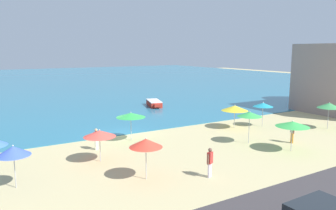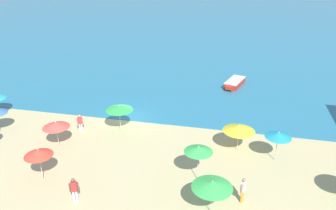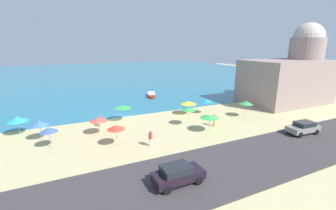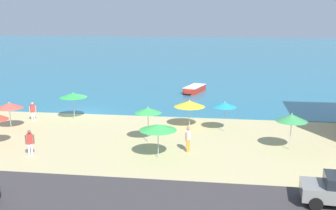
{
  "view_description": "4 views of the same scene",
  "coord_description": "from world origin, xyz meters",
  "px_view_note": "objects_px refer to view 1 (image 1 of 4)",
  "views": [
    {
      "loc": [
        -10.69,
        -25.23,
        7.17
      ],
      "look_at": [
        4.94,
        0.75,
        2.09
      ],
      "focal_mm": 35.0,
      "sensor_mm": 36.0,
      "label": 1
    },
    {
      "loc": [
        9.47,
        -25.51,
        13.51
      ],
      "look_at": [
        3.39,
        1.73,
        1.17
      ],
      "focal_mm": 35.0,
      "sensor_mm": 36.0,
      "label": 2
    },
    {
      "loc": [
        -7.18,
        -32.07,
        10.44
      ],
      "look_at": [
        6.21,
        -3.43,
        2.04
      ],
      "focal_mm": 24.0,
      "sensor_mm": 36.0,
      "label": 3
    },
    {
      "loc": [
        12.76,
        -35.3,
        9.13
      ],
      "look_at": [
        7.75,
        0.47,
        0.96
      ],
      "focal_mm": 45.0,
      "sensor_mm": 36.0,
      "label": 4
    }
  ],
  "objects_px": {
    "beach_umbrella_8": "(235,108)",
    "bather_1": "(96,138)",
    "beach_umbrella_3": "(263,105)",
    "beach_umbrella_9": "(146,143)",
    "beach_umbrella_7": "(100,134)",
    "skiff_nearshore": "(154,103)",
    "beach_umbrella_11": "(250,114)",
    "beach_umbrella_1": "(131,115)",
    "bather_2": "(210,161)",
    "beach_umbrella_6": "(329,105)",
    "beach_umbrella_0": "(293,124)",
    "bather_0": "(292,131)",
    "beach_umbrella_5": "(13,151)"
  },
  "relations": [
    {
      "from": "beach_umbrella_11",
      "to": "beach_umbrella_8",
      "type": "bearing_deg",
      "value": 60.2
    },
    {
      "from": "beach_umbrella_1",
      "to": "bather_1",
      "type": "bearing_deg",
      "value": -162.39
    },
    {
      "from": "beach_umbrella_5",
      "to": "bather_1",
      "type": "height_order",
      "value": "beach_umbrella_5"
    },
    {
      "from": "beach_umbrella_1",
      "to": "beach_umbrella_6",
      "type": "height_order",
      "value": "beach_umbrella_6"
    },
    {
      "from": "beach_umbrella_8",
      "to": "skiff_nearshore",
      "type": "height_order",
      "value": "beach_umbrella_8"
    },
    {
      "from": "beach_umbrella_3",
      "to": "skiff_nearshore",
      "type": "height_order",
      "value": "beach_umbrella_3"
    },
    {
      "from": "beach_umbrella_11",
      "to": "bather_0",
      "type": "height_order",
      "value": "beach_umbrella_11"
    },
    {
      "from": "beach_umbrella_1",
      "to": "beach_umbrella_11",
      "type": "distance_m",
      "value": 9.3
    },
    {
      "from": "beach_umbrella_3",
      "to": "beach_umbrella_9",
      "type": "height_order",
      "value": "beach_umbrella_9"
    },
    {
      "from": "beach_umbrella_0",
      "to": "beach_umbrella_9",
      "type": "bearing_deg",
      "value": 176.37
    },
    {
      "from": "beach_umbrella_6",
      "to": "bather_2",
      "type": "height_order",
      "value": "beach_umbrella_6"
    },
    {
      "from": "beach_umbrella_6",
      "to": "bather_1",
      "type": "xyz_separation_m",
      "value": [
        -20.4,
        4.78,
        -1.31
      ]
    },
    {
      "from": "beach_umbrella_9",
      "to": "bather_0",
      "type": "xyz_separation_m",
      "value": [
        13.13,
        0.62,
        -1.15
      ]
    },
    {
      "from": "beach_umbrella_6",
      "to": "beach_umbrella_9",
      "type": "height_order",
      "value": "beach_umbrella_6"
    },
    {
      "from": "beach_umbrella_6",
      "to": "beach_umbrella_9",
      "type": "relative_size",
      "value": 1.04
    },
    {
      "from": "bather_1",
      "to": "beach_umbrella_6",
      "type": "bearing_deg",
      "value": -13.19
    },
    {
      "from": "beach_umbrella_1",
      "to": "skiff_nearshore",
      "type": "distance_m",
      "value": 16.16
    },
    {
      "from": "beach_umbrella_11",
      "to": "bather_1",
      "type": "distance_m",
      "value": 11.7
    },
    {
      "from": "beach_umbrella_3",
      "to": "bather_2",
      "type": "bearing_deg",
      "value": -148.59
    },
    {
      "from": "beach_umbrella_9",
      "to": "beach_umbrella_5",
      "type": "bearing_deg",
      "value": 158.62
    },
    {
      "from": "beach_umbrella_3",
      "to": "beach_umbrella_8",
      "type": "height_order",
      "value": "beach_umbrella_3"
    },
    {
      "from": "beach_umbrella_7",
      "to": "skiff_nearshore",
      "type": "relative_size",
      "value": 0.51
    },
    {
      "from": "beach_umbrella_3",
      "to": "beach_umbrella_9",
      "type": "bearing_deg",
      "value": -159.29
    },
    {
      "from": "skiff_nearshore",
      "to": "bather_1",
      "type": "bearing_deg",
      "value": -131.51
    },
    {
      "from": "beach_umbrella_1",
      "to": "bather_1",
      "type": "xyz_separation_m",
      "value": [
        -3.23,
        -1.03,
        -1.18
      ]
    },
    {
      "from": "beach_umbrella_3",
      "to": "beach_umbrella_8",
      "type": "distance_m",
      "value": 2.9
    },
    {
      "from": "beach_umbrella_9",
      "to": "beach_umbrella_6",
      "type": "bearing_deg",
      "value": 5.78
    },
    {
      "from": "beach_umbrella_3",
      "to": "bather_2",
      "type": "relative_size",
      "value": 1.36
    },
    {
      "from": "beach_umbrella_1",
      "to": "bather_2",
      "type": "relative_size",
      "value": 1.36
    },
    {
      "from": "bather_1",
      "to": "beach_umbrella_9",
      "type": "bearing_deg",
      "value": -85.27
    },
    {
      "from": "beach_umbrella_0",
      "to": "beach_umbrella_9",
      "type": "relative_size",
      "value": 0.98
    },
    {
      "from": "beach_umbrella_8",
      "to": "bather_2",
      "type": "distance_m",
      "value": 12.6
    },
    {
      "from": "beach_umbrella_0",
      "to": "bather_1",
      "type": "relative_size",
      "value": 1.49
    },
    {
      "from": "beach_umbrella_7",
      "to": "skiff_nearshore",
      "type": "bearing_deg",
      "value": 51.84
    },
    {
      "from": "beach_umbrella_8",
      "to": "bather_1",
      "type": "xyz_separation_m",
      "value": [
        -13.23,
        0.1,
        -1.0
      ]
    },
    {
      "from": "beach_umbrella_9",
      "to": "bather_1",
      "type": "xyz_separation_m",
      "value": [
        -0.56,
        6.79,
        -1.22
      ]
    },
    {
      "from": "beach_umbrella_7",
      "to": "bather_0",
      "type": "height_order",
      "value": "beach_umbrella_7"
    },
    {
      "from": "beach_umbrella_7",
      "to": "beach_umbrella_0",
      "type": "bearing_deg",
      "value": -21.41
    },
    {
      "from": "beach_umbrella_6",
      "to": "beach_umbrella_7",
      "type": "distance_m",
      "value": 21.14
    },
    {
      "from": "beach_umbrella_6",
      "to": "beach_umbrella_0",
      "type": "bearing_deg",
      "value": -162.16
    },
    {
      "from": "beach_umbrella_6",
      "to": "beach_umbrella_7",
      "type": "xyz_separation_m",
      "value": [
        -21.03,
        2.19,
        -0.33
      ]
    },
    {
      "from": "bather_2",
      "to": "skiff_nearshore",
      "type": "bearing_deg",
      "value": 68.86
    },
    {
      "from": "beach_umbrella_11",
      "to": "beach_umbrella_6",
      "type": "bearing_deg",
      "value": -1.75
    },
    {
      "from": "skiff_nearshore",
      "to": "beach_umbrella_8",
      "type": "bearing_deg",
      "value": -87.15
    },
    {
      "from": "beach_umbrella_3",
      "to": "skiff_nearshore",
      "type": "distance_m",
      "value": 15.59
    },
    {
      "from": "beach_umbrella_0",
      "to": "beach_umbrella_7",
      "type": "distance_m",
      "value": 13.48
    },
    {
      "from": "beach_umbrella_8",
      "to": "beach_umbrella_9",
      "type": "relative_size",
      "value": 1.02
    },
    {
      "from": "bather_0",
      "to": "skiff_nearshore",
      "type": "bearing_deg",
      "value": 93.29
    },
    {
      "from": "beach_umbrella_9",
      "to": "skiff_nearshore",
      "type": "distance_m",
      "value": 24.17
    },
    {
      "from": "beach_umbrella_3",
      "to": "skiff_nearshore",
      "type": "xyz_separation_m",
      "value": [
        -3.47,
        15.1,
        -1.67
      ]
    }
  ]
}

